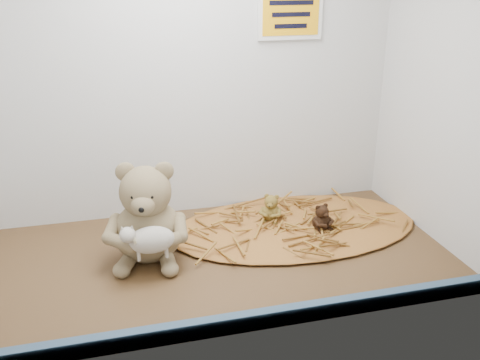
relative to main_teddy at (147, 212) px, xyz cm
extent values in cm
cube|color=#442B17|center=(13.55, -4.34, -12.43)|extent=(120.00, 60.00, 0.40)
cube|color=silver|center=(13.55, 25.66, 32.57)|extent=(120.00, 0.40, 90.00)
cube|color=silver|center=(73.55, -4.34, 32.57)|extent=(0.40, 60.00, 90.00)
cube|color=#3A5370|center=(13.55, -33.14, -10.63)|extent=(119.28, 2.20, 3.60)
ellipsoid|color=brown|center=(40.31, 6.32, -11.76)|extent=(69.41, 40.30, 1.34)
cube|color=orange|center=(43.55, 25.06, 42.57)|extent=(16.00, 1.20, 11.00)
camera|label=1|loc=(-7.53, -117.68, 54.00)|focal=40.00mm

